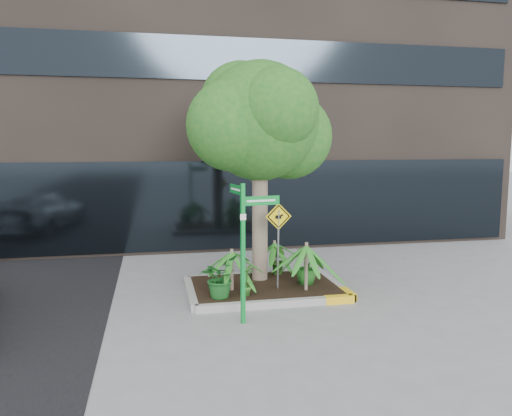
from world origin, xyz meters
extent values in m
plane|color=gray|center=(0.00, 0.00, 0.00)|extent=(80.00, 80.00, 0.00)
cube|color=#2D2621|center=(0.50, 8.50, 7.50)|extent=(18.00, 8.00, 15.00)
cube|color=#9E9E99|center=(0.20, 1.40, 0.07)|extent=(3.20, 0.15, 0.15)
cube|color=#9E9E99|center=(0.20, -0.80, 0.07)|extent=(3.20, 0.15, 0.15)
cube|color=#9E9E99|center=(-1.40, 0.30, 0.07)|extent=(0.15, 2.20, 0.15)
cube|color=#9E9E99|center=(1.80, 0.30, 0.07)|extent=(0.15, 2.20, 0.15)
cube|color=yellow|center=(1.50, -0.80, 0.07)|extent=(0.60, 0.17, 0.15)
cube|color=black|center=(0.20, 0.30, 0.12)|extent=(3.05, 2.05, 0.06)
cylinder|color=gray|center=(0.21, 0.81, 1.63)|extent=(0.35, 0.35, 3.26)
cylinder|color=gray|center=(0.32, 0.81, 2.82)|extent=(0.62, 0.17, 1.06)
sphere|color=#1B5F1F|center=(0.21, 0.81, 3.69)|extent=(2.61, 2.61, 2.61)
sphere|color=#1B5F1F|center=(0.97, 1.13, 3.37)|extent=(1.95, 1.95, 1.95)
sphere|color=#1B5F1F|center=(-0.44, 0.59, 3.58)|extent=(1.95, 1.95, 1.95)
sphere|color=#1B5F1F|center=(0.43, 0.16, 3.91)|extent=(1.74, 1.74, 1.74)
sphere|color=#1B5F1F|center=(-0.12, 1.35, 4.13)|extent=(1.85, 1.85, 1.85)
cylinder|color=gray|center=(0.97, -0.24, 0.66)|extent=(0.07, 0.07, 1.01)
cylinder|color=gray|center=(-0.55, 0.06, 0.59)|extent=(0.07, 0.07, 0.88)
cylinder|color=gray|center=(0.65, 1.20, 0.54)|extent=(0.07, 0.07, 0.79)
imported|color=#18541D|center=(-0.87, -0.38, 0.56)|extent=(1.01, 1.01, 0.83)
imported|color=#226A1F|center=(1.12, 0.20, 0.56)|extent=(0.64, 0.64, 0.82)
imported|color=#337323|center=(-0.32, -0.37, 0.48)|extent=(0.47, 0.47, 0.66)
imported|color=#2D661D|center=(0.71, 1.08, 0.50)|extent=(0.47, 0.47, 0.69)
cube|color=#0D8F30|center=(-0.60, -1.50, 1.26)|extent=(0.08, 0.08, 2.52)
cube|color=#0D8F30|center=(-0.26, -1.45, 2.20)|extent=(0.70, 0.13, 0.16)
cube|color=#0D8F30|center=(-0.65, -1.16, 2.38)|extent=(0.13, 0.70, 0.16)
cube|color=white|center=(-0.26, -1.46, 2.20)|extent=(0.53, 0.09, 0.04)
cube|color=white|center=(-0.67, -1.16, 2.38)|extent=(0.09, 0.53, 0.04)
cube|color=white|center=(-0.60, -1.54, 1.93)|extent=(0.11, 0.02, 0.11)
cylinder|color=slate|center=(0.42, -0.02, 0.99)|extent=(0.04, 0.09, 1.68)
cube|color=yellow|center=(0.42, -0.03, 1.69)|extent=(0.56, 0.04, 0.56)
cube|color=black|center=(0.42, -0.04, 1.69)|extent=(0.50, 0.03, 0.50)
cube|color=yellow|center=(0.42, -0.05, 1.69)|extent=(0.42, 0.02, 0.42)
cube|color=black|center=(0.41, -0.05, 1.69)|extent=(0.13, 0.01, 0.08)
camera|label=1|loc=(-2.14, -9.99, 3.20)|focal=35.00mm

